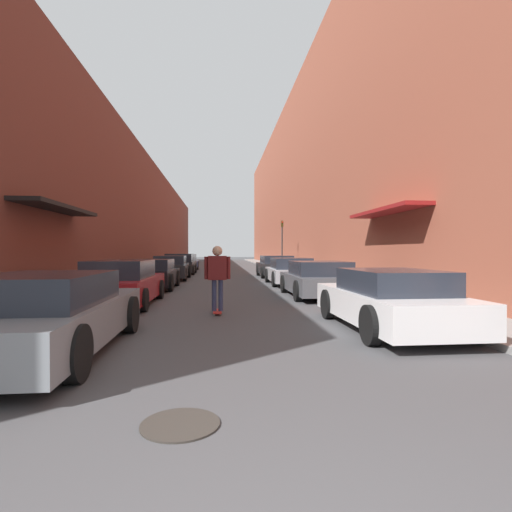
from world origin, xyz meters
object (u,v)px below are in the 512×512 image
Objects in this scene: parked_car_left_1 at (122,284)px; skateboarder at (217,272)px; parked_car_right_1 at (318,279)px; traffic_light at (282,240)px; parked_car_right_0 at (389,300)px; parked_car_left_3 at (171,268)px; parked_car_left_0 at (47,314)px; parked_car_left_5 at (185,263)px; parked_car_left_4 at (180,264)px; manhole_cover at (180,424)px; parked_car_right_2 at (290,272)px; parked_car_left_2 at (153,274)px; parked_car_right_3 at (276,266)px.

skateboarder is at bearing -33.90° from parked_car_left_1.
parked_car_left_1 is at bearing -165.03° from parked_car_right_1.
traffic_light is (7.41, 17.98, 1.78)m from parked_car_left_1.
traffic_light reaches higher than parked_car_right_0.
traffic_light is (7.28, 7.66, 1.75)m from parked_car_left_3.
parked_car_left_5 is at bearing 90.42° from parked_car_left_0.
parked_car_left_4 is 0.93× the size of parked_car_right_1.
parked_car_left_1 is at bearing 106.70° from manhole_cover.
skateboarder reaches higher than parked_car_right_1.
parked_car_left_3 is at bearing 89.28° from parked_car_left_1.
parked_car_right_2 reaches higher than parked_car_right_1.
manhole_cover is (2.41, -8.05, -0.60)m from parked_car_left_1.
manhole_cover is (-3.66, -9.67, -0.57)m from parked_car_right_1.
parked_car_right_1 is at bearing 14.97° from parked_car_left_1.
parked_car_left_1 is 15.44m from parked_car_left_4.
parked_car_left_1 is at bearing -90.01° from parked_car_left_5.
parked_car_left_5 reaches higher than parked_car_right_1.
traffic_light reaches higher than parked_car_right_2.
parked_car_left_0 is 6.62× the size of manhole_cover.
parked_car_left_2 is (0.04, 4.92, -0.02)m from parked_car_left_1.
parked_car_right_3 is 2.60× the size of skateboarder.
parked_car_left_0 is 1.17× the size of parked_car_left_4.
parked_car_right_3 is 6.45m from traffic_light.
traffic_light reaches higher than parked_car_left_1.
parked_car_left_5 is 1.08× the size of parked_car_right_1.
skateboarder is at bearing 146.12° from parked_car_right_0.
skateboarder is at bearing -78.03° from parked_car_left_3.
parked_car_right_1 is 1.15× the size of traffic_light.
parked_car_right_0 is 5.70m from parked_car_right_1.
parked_car_right_0 is at bearing 12.92° from parked_car_left_0.
parked_car_right_3 reaches higher than manhole_cover.
parked_car_right_3 reaches higher than parked_car_right_1.
parked_car_left_5 is 10.53m from parked_car_right_3.
parked_car_left_4 reaches higher than parked_car_left_0.
parked_car_left_5 reaches higher than parked_car_left_2.
parked_car_right_3 reaches higher than parked_car_left_0.
parked_car_left_2 is 1.07× the size of traffic_light.
parked_car_right_2 reaches higher than manhole_cover.
parked_car_left_0 is 9.17m from parked_car_right_1.
parked_car_right_1 is 16.51m from traffic_light.
parked_car_left_3 is 1.19× the size of parked_car_left_4.
traffic_light reaches higher than parked_car_left_2.
manhole_cover is at bearing -49.88° from parked_car_left_0.
skateboarder is at bearing 87.36° from manhole_cover.
parked_car_left_5 is 6.54× the size of manhole_cover.
parked_car_left_0 is at bearing -167.08° from parked_car_right_0.
parked_car_right_2 is at bearing -66.83° from parked_car_left_5.
parked_car_right_3 reaches higher than parked_car_left_2.
traffic_light is (1.32, 6.06, 1.76)m from parked_car_right_3.
parked_car_left_0 is 4.41m from skateboarder.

